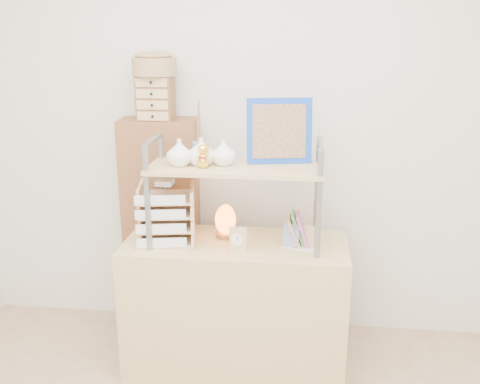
# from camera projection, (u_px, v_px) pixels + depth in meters

# --- Properties ---
(room_shell) EXTENTS (3.42, 3.41, 2.61)m
(room_shell) POSITION_uv_depth(u_px,v_px,m) (206.00, 74.00, 1.84)
(room_shell) COLOR silver
(room_shell) RESTS_ON ground
(desk) EXTENTS (1.20, 0.50, 0.75)m
(desk) POSITION_uv_depth(u_px,v_px,m) (236.00, 305.00, 2.98)
(desk) COLOR tan
(desk) RESTS_ON ground
(cabinet) EXTENTS (0.47, 0.27, 1.35)m
(cabinet) POSITION_uv_depth(u_px,v_px,m) (162.00, 228.00, 3.30)
(cabinet) COLOR brown
(cabinet) RESTS_ON ground
(hutch) EXTENTS (0.90, 0.34, 0.76)m
(hutch) POSITION_uv_depth(u_px,v_px,m) (230.00, 162.00, 2.76)
(hutch) COLOR gray
(hutch) RESTS_ON desk
(letter_tray) EXTENTS (0.32, 0.31, 0.34)m
(letter_tray) POSITION_uv_depth(u_px,v_px,m) (166.00, 217.00, 2.86)
(letter_tray) COLOR tan
(letter_tray) RESTS_ON desk
(salt_lamp) EXTENTS (0.12, 0.12, 0.19)m
(salt_lamp) POSITION_uv_depth(u_px,v_px,m) (225.00, 221.00, 2.92)
(salt_lamp) COLOR brown
(salt_lamp) RESTS_ON desk
(desk_clock) EXTENTS (0.09, 0.05, 0.13)m
(desk_clock) POSITION_uv_depth(u_px,v_px,m) (238.00, 239.00, 2.75)
(desk_clock) COLOR tan
(desk_clock) RESTS_ON desk
(postcard_stand) EXTENTS (0.19, 0.10, 0.13)m
(postcard_stand) POSITION_uv_depth(u_px,v_px,m) (300.00, 241.00, 2.79)
(postcard_stand) COLOR white
(postcard_stand) RESTS_ON desk
(drawer_chest) EXTENTS (0.20, 0.16, 0.25)m
(drawer_chest) POSITION_uv_depth(u_px,v_px,m) (156.00, 98.00, 3.05)
(drawer_chest) COLOR brown
(drawer_chest) RESTS_ON cabinet
(woven_basket) EXTENTS (0.25, 0.25, 0.10)m
(woven_basket) POSITION_uv_depth(u_px,v_px,m) (154.00, 66.00, 3.00)
(woven_basket) COLOR olive
(woven_basket) RESTS_ON drawer_chest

